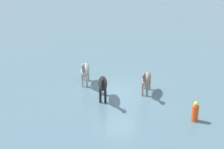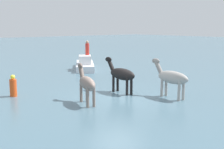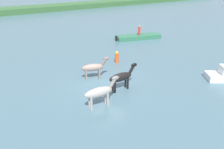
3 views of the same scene
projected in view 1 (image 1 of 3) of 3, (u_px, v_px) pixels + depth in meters
ground_plane at (117, 94)px, 19.23m from camera, size 158.10×158.10×0.00m
horse_dun_straggler at (103, 84)px, 18.12m from camera, size 2.41×0.60×1.88m
horse_lead at (146, 79)px, 19.00m from camera, size 2.30×1.10×1.81m
horse_gray_outer at (85, 70)px, 20.40m from camera, size 2.49×0.71×1.93m
buoy_channel_marker at (195, 112)px, 15.84m from camera, size 0.36×0.36×1.14m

